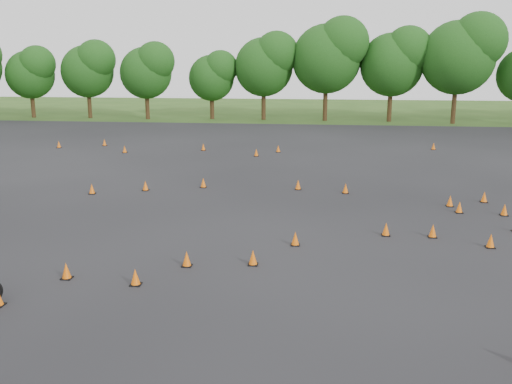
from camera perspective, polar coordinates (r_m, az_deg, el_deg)
The scene contains 4 objects.
ground at distance 18.31m, azimuth -1.44°, elevation -6.55°, with size 140.00×140.00×0.00m, color #2D5119.
asphalt_pad at distance 24.00m, azimuth 0.55°, elevation -1.68°, with size 62.00×62.00×0.00m, color black.
treeline at distance 52.16m, azimuth 7.39°, elevation 11.50°, with size 86.94×32.33×10.93m.
traffic_cones at distance 22.38m, azimuth 2.33°, elevation -2.21°, with size 36.36×33.17×0.45m.
Camera 1 is at (2.42, -17.05, 6.24)m, focal length 40.00 mm.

